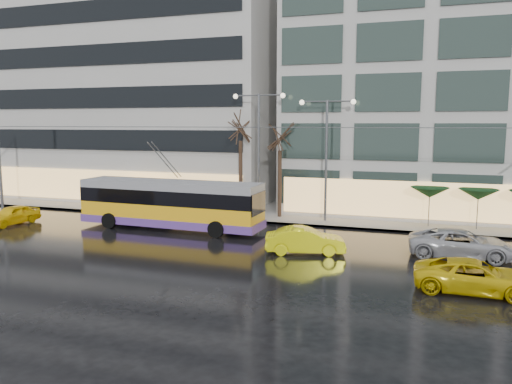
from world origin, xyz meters
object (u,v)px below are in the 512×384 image
at_px(street_lamp_near, 259,138).
at_px(trolleybus, 170,206).
at_px(taxi_a, 12,215).
at_px(bus_shelter, 136,187).

bearing_deg(street_lamp_near, trolleybus, -129.09).
bearing_deg(street_lamp_near, taxi_a, -153.78).
distance_m(bus_shelter, street_lamp_near, 11.14).
xyz_separation_m(trolleybus, street_lamp_near, (4.44, 5.47, 4.40)).
distance_m(trolleybus, bus_shelter, 8.01).
relative_size(bus_shelter, taxi_a, 1.07).
height_order(bus_shelter, street_lamp_near, street_lamp_near).
relative_size(bus_shelter, street_lamp_near, 0.47).
bearing_deg(taxi_a, trolleybus, 18.91).
height_order(trolleybus, street_lamp_near, street_lamp_near).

